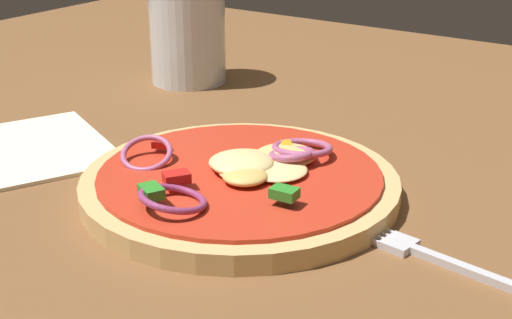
{
  "coord_description": "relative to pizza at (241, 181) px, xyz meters",
  "views": [
    {
      "loc": [
        0.32,
        -0.41,
        0.26
      ],
      "look_at": [
        0.04,
        -0.0,
        0.06
      ],
      "focal_mm": 51.93,
      "sensor_mm": 36.0,
      "label": 1
    }
  ],
  "objects": [
    {
      "name": "dining_table",
      "position": [
        -0.04,
        0.02,
        -0.03
      ],
      "size": [
        1.2,
        1.07,
        0.04
      ],
      "color": "brown",
      "rests_on": "ground"
    },
    {
      "name": "beer_glass",
      "position": [
        -0.21,
        0.2,
        0.04
      ],
      "size": [
        0.08,
        0.08,
        0.12
      ],
      "color": "silver",
      "rests_on": "dining_table"
    },
    {
      "name": "fork",
      "position": [
        0.16,
        -0.01,
        -0.01
      ],
      "size": [
        0.18,
        0.04,
        0.01
      ],
      "color": "silver",
      "rests_on": "dining_table"
    },
    {
      "name": "napkin",
      "position": [
        -0.19,
        -0.03,
        -0.01
      ],
      "size": [
        0.18,
        0.17,
        0.0
      ],
      "color": "silver",
      "rests_on": "dining_table"
    },
    {
      "name": "pizza",
      "position": [
        0.0,
        0.0,
        0.0
      ],
      "size": [
        0.22,
        0.22,
        0.03
      ],
      "color": "tan",
      "rests_on": "dining_table"
    }
  ]
}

